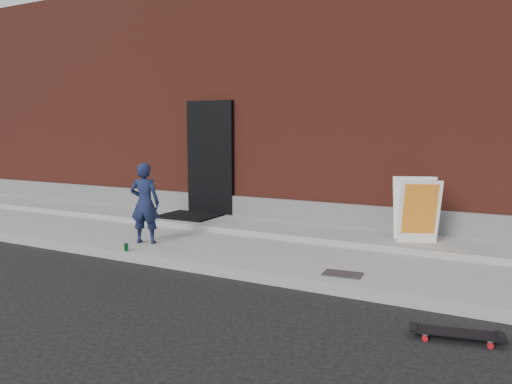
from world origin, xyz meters
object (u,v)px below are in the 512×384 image
Objects in this scene: pizza_sign at (416,209)px; soda_can at (126,247)px; child at (145,203)px; skateboard at (456,333)px.

pizza_sign reaches higher than soda_can.
child is 4.23m from pizza_sign.
child is 1.55× the size of skateboard.
pizza_sign is 8.61× the size of soda_can.
soda_can is (0.11, -0.56, -0.59)m from child.
pizza_sign is 4.42m from soda_can.
pizza_sign is (3.86, 1.71, -0.05)m from child.
skateboard is 0.84× the size of pizza_sign.
skateboard is at bearing 144.10° from child.
child reaches higher than skateboard.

